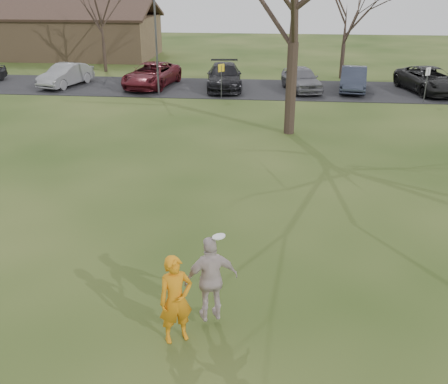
{
  "coord_description": "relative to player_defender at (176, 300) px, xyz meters",
  "views": [
    {
      "loc": [
        1.3,
        -8.77,
        6.98
      ],
      "look_at": [
        0.0,
        4.0,
        1.5
      ],
      "focal_mm": 40.9,
      "sensor_mm": 36.0,
      "label": 1
    }
  ],
  "objects": [
    {
      "name": "ground",
      "position": [
        0.53,
        0.34,
        -0.97
      ],
      "size": [
        120.0,
        120.0,
        0.0
      ],
      "primitive_type": "plane",
      "color": "#1E380F",
      "rests_on": "ground"
    },
    {
      "name": "parking_strip",
      "position": [
        0.53,
        25.34,
        -0.95
      ],
      "size": [
        62.0,
        6.5,
        0.04
      ],
      "primitive_type": "cube",
      "color": "black",
      "rests_on": "ground"
    },
    {
      "name": "player_defender",
      "position": [
        0.0,
        0.0,
        0.0
      ],
      "size": [
        0.84,
        0.74,
        1.93
      ],
      "primitive_type": "imported",
      "rotation": [
        0.0,
        0.0,
        0.5
      ],
      "color": "orange",
      "rests_on": "ground"
    },
    {
      "name": "car_1",
      "position": [
        -12.29,
        24.95,
        -0.19
      ],
      "size": [
        2.66,
        4.7,
        1.47
      ],
      "primitive_type": "imported",
      "rotation": [
        0.0,
        0.0,
        -0.26
      ],
      "color": "gray",
      "rests_on": "parking_strip"
    },
    {
      "name": "car_2",
      "position": [
        -6.47,
        25.33,
        -0.15
      ],
      "size": [
        3.39,
        5.92,
        1.56
      ],
      "primitive_type": "imported",
      "rotation": [
        0.0,
        0.0,
        -0.15
      ],
      "color": "maroon",
      "rests_on": "parking_strip"
    },
    {
      "name": "car_3",
      "position": [
        -1.57,
        25.17,
        -0.13
      ],
      "size": [
        2.75,
        5.65,
        1.58
      ],
      "primitive_type": "imported",
      "rotation": [
        0.0,
        0.0,
        0.1
      ],
      "color": "black",
      "rests_on": "parking_strip"
    },
    {
      "name": "car_4",
      "position": [
        3.46,
        24.99,
        -0.16
      ],
      "size": [
        2.9,
        4.83,
        1.54
      ],
      "primitive_type": "imported",
      "rotation": [
        0.0,
        0.0,
        0.26
      ],
      "color": "slate",
      "rests_on": "parking_strip"
    },
    {
      "name": "car_5",
      "position": [
        6.79,
        25.3,
        -0.18
      ],
      "size": [
        2.2,
        4.72,
        1.5
      ],
      "primitive_type": "imported",
      "rotation": [
        0.0,
        0.0,
        -0.14
      ],
      "color": "#292F3E",
      "rests_on": "parking_strip"
    },
    {
      "name": "car_6",
      "position": [
        11.55,
        25.35,
        -0.15
      ],
      "size": [
        3.82,
        6.05,
        1.56
      ],
      "primitive_type": "imported",
      "rotation": [
        0.0,
        0.0,
        0.24
      ],
      "color": "black",
      "rests_on": "parking_strip"
    },
    {
      "name": "catching_play",
      "position": [
        0.66,
        0.52,
        0.19
      ],
      "size": [
        1.23,
        0.86,
        2.01
      ],
      "color": "beige",
      "rests_on": "ground"
    },
    {
      "name": "building",
      "position": [
        -19.47,
        38.34,
        0.97
      ],
      "size": [
        20.6,
        8.5,
        5.14
      ],
      "color": "#8C6D4C",
      "rests_on": "ground"
    },
    {
      "name": "lamp_post",
      "position": [
        -5.47,
        22.84,
        3.0
      ],
      "size": [
        0.34,
        0.34,
        6.27
      ],
      "color": "#47474C",
      "rests_on": "ground"
    },
    {
      "name": "sign_yellow",
      "position": [
        -1.47,
        22.34,
        0.48
      ],
      "size": [
        0.35,
        0.35,
        2.08
      ],
      "color": "#47474C",
      "rests_on": "ground"
    },
    {
      "name": "sign_white",
      "position": [
        10.53,
        22.34,
        0.48
      ],
      "size": [
        0.35,
        0.35,
        2.08
      ],
      "color": "#47474C",
      "rests_on": "ground"
    },
    {
      "name": "small_tree_row",
      "position": [
        4.92,
        30.4,
        2.93
      ],
      "size": [
        55.0,
        5.9,
        8.5
      ],
      "color": "#352821",
      "rests_on": "ground"
    }
  ]
}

